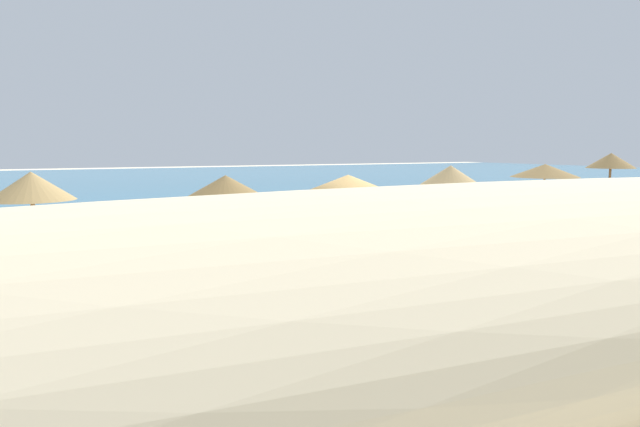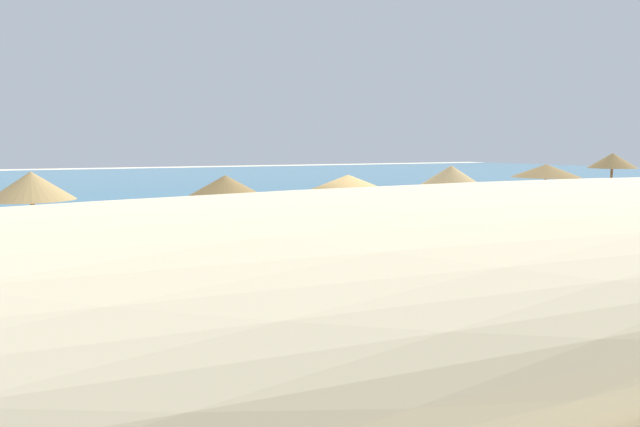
{
  "view_description": "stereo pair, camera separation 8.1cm",
  "coord_description": "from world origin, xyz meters",
  "px_view_note": "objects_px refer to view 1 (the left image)",
  "views": [
    {
      "loc": [
        -8.83,
        -13.44,
        3.15
      ],
      "look_at": [
        -1.12,
        0.82,
        1.18
      ],
      "focal_mm": 30.25,
      "sensor_mm": 36.0,
      "label": 1
    },
    {
      "loc": [
        -8.76,
        -13.48,
        3.15
      ],
      "look_at": [
        -1.12,
        0.82,
        1.18
      ],
      "focal_mm": 30.25,
      "sensor_mm": 36.0,
      "label": 2
    }
  ],
  "objects_px": {
    "beach_umbrella_3": "(348,183)",
    "lounge_chair_1": "(542,221)",
    "beach_umbrella_6": "(611,161)",
    "lounge_chair_0": "(486,230)",
    "beach_umbrella_1": "(32,186)",
    "lounge_chair_3": "(268,256)",
    "lounge_chair_4": "(626,215)",
    "beach_umbrella_5": "(545,171)",
    "beach_umbrella_4": "(450,175)",
    "lounge_chair_2": "(85,269)",
    "beach_umbrella_2": "(226,186)"
  },
  "relations": [
    {
      "from": "beach_umbrella_5",
      "to": "lounge_chair_0",
      "type": "xyz_separation_m",
      "value": [
        -3.82,
        -0.87,
        -1.88
      ]
    },
    {
      "from": "beach_umbrella_3",
      "to": "lounge_chair_2",
      "type": "xyz_separation_m",
      "value": [
        -7.56,
        -1.04,
        -1.66
      ]
    },
    {
      "from": "beach_umbrella_6",
      "to": "lounge_chair_0",
      "type": "height_order",
      "value": "beach_umbrella_6"
    },
    {
      "from": "beach_umbrella_1",
      "to": "lounge_chair_2",
      "type": "distance_m",
      "value": 2.32
    },
    {
      "from": "beach_umbrella_2",
      "to": "lounge_chair_0",
      "type": "height_order",
      "value": "beach_umbrella_2"
    },
    {
      "from": "beach_umbrella_1",
      "to": "beach_umbrella_6",
      "type": "bearing_deg",
      "value": 0.06
    },
    {
      "from": "lounge_chair_4",
      "to": "lounge_chair_1",
      "type": "bearing_deg",
      "value": 82.06
    },
    {
      "from": "beach_umbrella_4",
      "to": "lounge_chair_0",
      "type": "bearing_deg",
      "value": -65.55
    },
    {
      "from": "beach_umbrella_3",
      "to": "beach_umbrella_4",
      "type": "distance_m",
      "value": 4.29
    },
    {
      "from": "beach_umbrella_1",
      "to": "beach_umbrella_5",
      "type": "height_order",
      "value": "beach_umbrella_1"
    },
    {
      "from": "beach_umbrella_3",
      "to": "beach_umbrella_1",
      "type": "bearing_deg",
      "value": 179.73
    },
    {
      "from": "beach_umbrella_3",
      "to": "beach_umbrella_5",
      "type": "distance_m",
      "value": 8.66
    },
    {
      "from": "beach_umbrella_3",
      "to": "beach_umbrella_5",
      "type": "relative_size",
      "value": 0.97
    },
    {
      "from": "beach_umbrella_1",
      "to": "beach_umbrella_5",
      "type": "relative_size",
      "value": 1.03
    },
    {
      "from": "beach_umbrella_5",
      "to": "lounge_chair_3",
      "type": "xyz_separation_m",
      "value": [
        -11.92,
        -1.32,
        -1.89
      ]
    },
    {
      "from": "beach_umbrella_6",
      "to": "beach_umbrella_4",
      "type": "bearing_deg",
      "value": 178.85
    },
    {
      "from": "beach_umbrella_4",
      "to": "beach_umbrella_6",
      "type": "xyz_separation_m",
      "value": [
        8.58,
        -0.17,
        0.4
      ]
    },
    {
      "from": "lounge_chair_1",
      "to": "lounge_chair_4",
      "type": "relative_size",
      "value": 1.11
    },
    {
      "from": "beach_umbrella_2",
      "to": "beach_umbrella_4",
      "type": "xyz_separation_m",
      "value": [
        8.2,
        0.34,
        0.07
      ]
    },
    {
      "from": "beach_umbrella_3",
      "to": "beach_umbrella_6",
      "type": "height_order",
      "value": "beach_umbrella_6"
    },
    {
      "from": "lounge_chair_4",
      "to": "beach_umbrella_3",
      "type": "bearing_deg",
      "value": 81.9
    },
    {
      "from": "lounge_chair_1",
      "to": "lounge_chair_4",
      "type": "height_order",
      "value": "lounge_chair_1"
    },
    {
      "from": "beach_umbrella_1",
      "to": "beach_umbrella_6",
      "type": "relative_size",
      "value": 0.89
    },
    {
      "from": "beach_umbrella_1",
      "to": "lounge_chair_4",
      "type": "xyz_separation_m",
      "value": [
        21.29,
        -0.85,
        -1.84
      ]
    },
    {
      "from": "beach_umbrella_1",
      "to": "lounge_chair_2",
      "type": "bearing_deg",
      "value": -48.75
    },
    {
      "from": "beach_umbrella_1",
      "to": "lounge_chair_1",
      "type": "xyz_separation_m",
      "value": [
        16.59,
        -0.57,
        -1.79
      ]
    },
    {
      "from": "lounge_chair_2",
      "to": "beach_umbrella_4",
      "type": "bearing_deg",
      "value": -72.24
    },
    {
      "from": "beach_umbrella_6",
      "to": "lounge_chair_0",
      "type": "xyz_separation_m",
      "value": [
        -8.03,
        -1.04,
        -2.2
      ]
    },
    {
      "from": "beach_umbrella_2",
      "to": "beach_umbrella_5",
      "type": "height_order",
      "value": "beach_umbrella_5"
    },
    {
      "from": "lounge_chair_1",
      "to": "lounge_chair_2",
      "type": "relative_size",
      "value": 0.9
    },
    {
      "from": "beach_umbrella_1",
      "to": "lounge_chair_3",
      "type": "relative_size",
      "value": 1.82
    },
    {
      "from": "beach_umbrella_1",
      "to": "beach_umbrella_6",
      "type": "distance_m",
      "value": 21.37
    },
    {
      "from": "lounge_chair_1",
      "to": "lounge_chair_3",
      "type": "distance_m",
      "value": 11.39
    },
    {
      "from": "beach_umbrella_1",
      "to": "lounge_chair_0",
      "type": "height_order",
      "value": "beach_umbrella_1"
    },
    {
      "from": "beach_umbrella_4",
      "to": "lounge_chair_0",
      "type": "distance_m",
      "value": 2.24
    },
    {
      "from": "lounge_chair_3",
      "to": "beach_umbrella_3",
      "type": "bearing_deg",
      "value": -51.05
    },
    {
      "from": "beach_umbrella_3",
      "to": "lounge_chair_3",
      "type": "relative_size",
      "value": 1.72
    },
    {
      "from": "lounge_chair_0",
      "to": "lounge_chair_4",
      "type": "xyz_separation_m",
      "value": [
        7.95,
        0.16,
        0.01
      ]
    },
    {
      "from": "beach_umbrella_6",
      "to": "lounge_chair_4",
      "type": "bearing_deg",
      "value": -95.11
    },
    {
      "from": "beach_umbrella_4",
      "to": "beach_umbrella_1",
      "type": "bearing_deg",
      "value": -179.13
    },
    {
      "from": "lounge_chair_4",
      "to": "beach_umbrella_1",
      "type": "bearing_deg",
      "value": 83.24
    },
    {
      "from": "beach_umbrella_4",
      "to": "lounge_chair_4",
      "type": "distance_m",
      "value": 8.75
    },
    {
      "from": "lounge_chair_4",
      "to": "beach_umbrella_5",
      "type": "bearing_deg",
      "value": 75.78
    },
    {
      "from": "beach_umbrella_3",
      "to": "beach_umbrella_5",
      "type": "height_order",
      "value": "beach_umbrella_5"
    },
    {
      "from": "beach_umbrella_4",
      "to": "beach_umbrella_2",
      "type": "bearing_deg",
      "value": -177.64
    },
    {
      "from": "beach_umbrella_3",
      "to": "lounge_chair_1",
      "type": "xyz_separation_m",
      "value": [
        8.08,
        -0.53,
        -1.62
      ]
    },
    {
      "from": "beach_umbrella_2",
      "to": "beach_umbrella_4",
      "type": "distance_m",
      "value": 8.2
    },
    {
      "from": "lounge_chair_3",
      "to": "lounge_chair_4",
      "type": "relative_size",
      "value": 1.02
    },
    {
      "from": "beach_umbrella_1",
      "to": "beach_umbrella_4",
      "type": "bearing_deg",
      "value": 0.87
    },
    {
      "from": "beach_umbrella_6",
      "to": "lounge_chair_2",
      "type": "height_order",
      "value": "beach_umbrella_6"
    }
  ]
}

